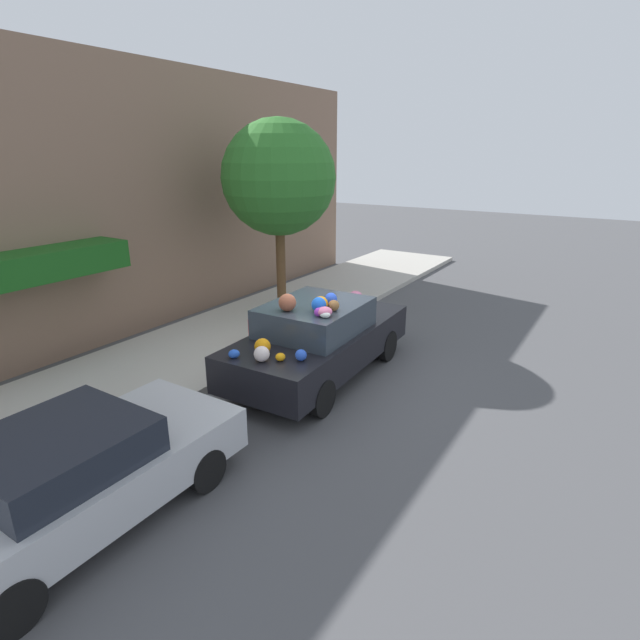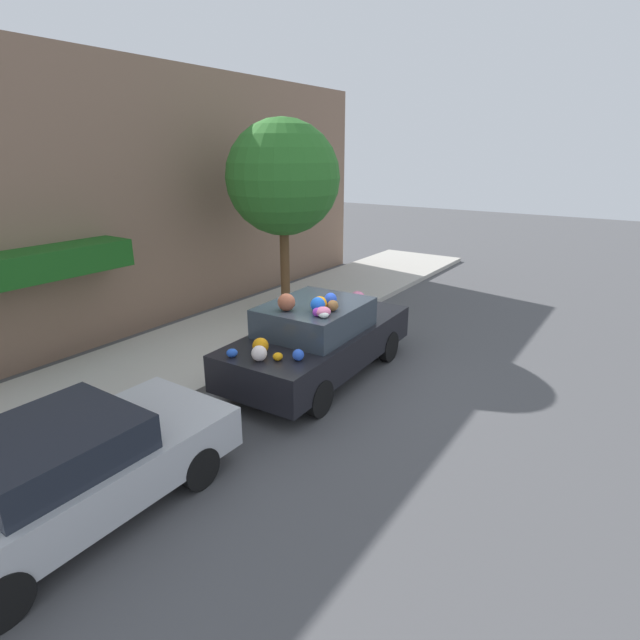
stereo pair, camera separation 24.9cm
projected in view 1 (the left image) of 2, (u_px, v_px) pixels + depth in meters
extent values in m
plane|color=#4C4C4F|center=(311.00, 372.00, 9.99)|extent=(60.00, 60.00, 0.00)
cube|color=#B2ADA3|center=(212.00, 343.00, 11.34)|extent=(24.00, 3.20, 0.14)
cube|color=#846651|center=(132.00, 202.00, 11.51)|extent=(18.00, 0.30, 6.20)
cube|color=#195919|center=(35.00, 266.00, 9.30)|extent=(3.49, 0.90, 0.55)
cylinder|color=brown|center=(281.00, 266.00, 12.95)|extent=(0.24, 0.24, 2.46)
sphere|color=#2D7228|center=(279.00, 178.00, 12.23)|extent=(2.82, 2.82, 2.82)
cylinder|color=red|center=(253.00, 332.00, 11.03)|extent=(0.20, 0.20, 0.55)
sphere|color=red|center=(252.00, 317.00, 10.92)|extent=(0.18, 0.18, 0.18)
cube|color=black|center=(320.00, 344.00, 9.68)|extent=(4.46, 1.98, 0.66)
cube|color=#333D47|center=(315.00, 317.00, 9.34)|extent=(2.04, 1.67, 0.54)
cylinder|color=black|center=(319.00, 332.00, 11.30)|extent=(0.65, 0.20, 0.65)
cylinder|color=black|center=(387.00, 346.00, 10.49)|extent=(0.65, 0.20, 0.65)
cylinder|color=black|center=(242.00, 376.00, 9.07)|extent=(0.65, 0.20, 0.65)
cylinder|color=black|center=(322.00, 398.00, 8.27)|extent=(0.65, 0.20, 0.65)
sphere|color=brown|center=(334.00, 306.00, 8.79)|extent=(0.28, 0.28, 0.20)
ellipsoid|color=blue|center=(285.00, 298.00, 9.38)|extent=(0.13, 0.15, 0.12)
ellipsoid|color=white|center=(325.00, 314.00, 8.45)|extent=(0.21, 0.23, 0.12)
sphere|color=white|center=(262.00, 354.00, 8.01)|extent=(0.36, 0.36, 0.26)
sphere|color=brown|center=(287.00, 302.00, 8.77)|extent=(0.37, 0.37, 0.31)
sphere|color=purple|center=(318.00, 312.00, 8.50)|extent=(0.20, 0.20, 0.15)
sphere|color=blue|center=(301.00, 355.00, 8.05)|extent=(0.25, 0.25, 0.19)
ellipsoid|color=#974E33|center=(328.00, 305.00, 10.57)|extent=(0.48, 0.37, 0.23)
sphere|color=black|center=(321.00, 306.00, 8.85)|extent=(0.16, 0.16, 0.16)
ellipsoid|color=pink|center=(356.00, 297.00, 11.12)|extent=(0.24, 0.35, 0.27)
sphere|color=black|center=(352.00, 299.00, 11.03)|extent=(0.25, 0.25, 0.24)
ellipsoid|color=orange|center=(280.00, 357.00, 8.06)|extent=(0.20, 0.19, 0.13)
sphere|color=orange|center=(262.00, 346.00, 8.30)|extent=(0.35, 0.35, 0.27)
sphere|color=blue|center=(319.00, 305.00, 8.73)|extent=(0.31, 0.31, 0.27)
ellipsoid|color=blue|center=(234.00, 354.00, 8.16)|extent=(0.23, 0.23, 0.14)
sphere|color=orange|center=(321.00, 304.00, 8.78)|extent=(0.37, 0.37, 0.27)
ellipsoid|color=green|center=(362.00, 301.00, 11.02)|extent=(0.26, 0.28, 0.14)
ellipsoid|color=pink|center=(325.00, 312.00, 8.51)|extent=(0.36, 0.36, 0.17)
ellipsoid|color=green|center=(342.00, 302.00, 11.00)|extent=(0.24, 0.26, 0.13)
sphere|color=blue|center=(331.00, 299.00, 9.14)|extent=(0.32, 0.32, 0.23)
cube|color=#B7BABF|center=(78.00, 480.00, 5.81)|extent=(3.95, 1.78, 0.57)
cube|color=#1E232D|center=(58.00, 449.00, 5.52)|extent=(1.78, 1.56, 0.44)
cylinder|color=black|center=(125.00, 434.00, 7.29)|extent=(0.57, 0.18, 0.57)
cylinder|color=black|center=(206.00, 470.00, 6.47)|extent=(0.57, 0.18, 0.57)
cylinder|color=black|center=(12.00, 608.00, 4.51)|extent=(0.57, 0.18, 0.57)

